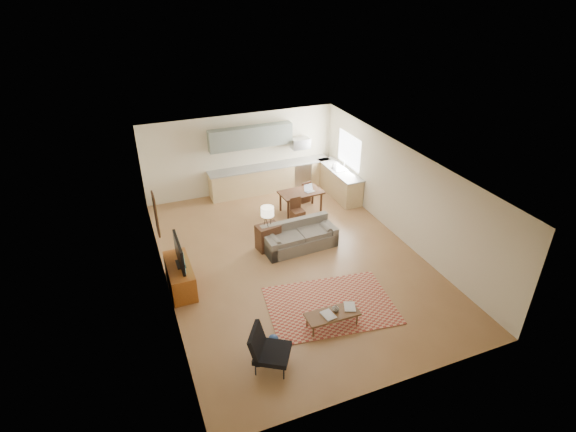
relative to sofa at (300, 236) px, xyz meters
name	(u,v)px	position (x,y,z in m)	size (l,w,h in m)	color
room	(292,214)	(-0.40, -0.44, 0.99)	(9.00, 9.00, 9.00)	olive
kitchen_counter_back	(271,178)	(0.50, 3.74, 0.10)	(4.26, 0.64, 0.92)	tan
kitchen_counter_right	(339,182)	(2.53, 2.56, 0.10)	(0.64, 2.26, 0.92)	tan
kitchen_range	(300,173)	(1.60, 3.74, 0.09)	(0.62, 0.62, 0.90)	#A5A8AD
kitchen_microwave	(300,143)	(1.60, 3.76, 1.19)	(0.62, 0.40, 0.35)	#A5A8AD
upper_cabinets	(251,137)	(-0.10, 3.89, 1.59)	(2.80, 0.34, 0.70)	slate
window_right	(349,150)	(2.83, 2.56, 1.19)	(0.02, 1.40, 1.05)	white
wall_art_left	(156,214)	(-3.61, 0.46, 1.19)	(0.06, 0.42, 1.10)	olive
triptych	(238,143)	(-0.50, 4.03, 1.39)	(1.70, 0.04, 0.50)	beige
rug	(330,305)	(-0.30, -2.51, -0.35)	(2.84, 1.97, 0.02)	maroon
sofa	(300,236)	(0.00, 0.00, 0.00)	(2.10, 0.91, 0.73)	#635C50
coffee_table	(332,320)	(-0.57, -3.12, -0.19)	(1.17, 0.47, 0.35)	#55371E
book_a	(323,317)	(-0.80, -3.16, 0.00)	(0.28, 0.35, 0.03)	maroon
book_b	(344,307)	(-0.24, -3.03, 0.00)	(0.35, 0.40, 0.02)	navy
vase	(336,308)	(-0.47, -3.07, 0.07)	(0.17, 0.17, 0.16)	black
armchair	(272,350)	(-2.14, -3.69, 0.07)	(0.76, 0.76, 0.87)	black
tv_credenza	(180,276)	(-3.35, -0.57, -0.03)	(0.55, 1.43, 0.66)	brown
tv	(179,253)	(-3.30, -0.57, 0.63)	(0.11, 1.10, 0.66)	black
console_table	(268,237)	(-0.81, 0.29, 0.00)	(0.62, 0.41, 0.72)	#361F13
table_lamp	(268,216)	(-0.81, 0.29, 0.64)	(0.35, 0.35, 0.58)	beige
dining_table	(301,201)	(0.87, 1.95, -0.03)	(1.33, 0.76, 0.67)	#361F13
dining_chair_near	(298,211)	(0.51, 1.35, 0.01)	(0.36, 0.38, 0.76)	#361F13
dining_chair_far	(304,191)	(1.23, 2.55, 0.01)	(0.36, 0.37, 0.74)	#361F13
laptop	(310,188)	(1.13, 1.86, 0.41)	(0.28, 0.21, 0.21)	#A5A8AD
soap_bottle	(334,165)	(2.43, 2.79, 0.65)	(0.10, 0.10, 0.19)	beige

